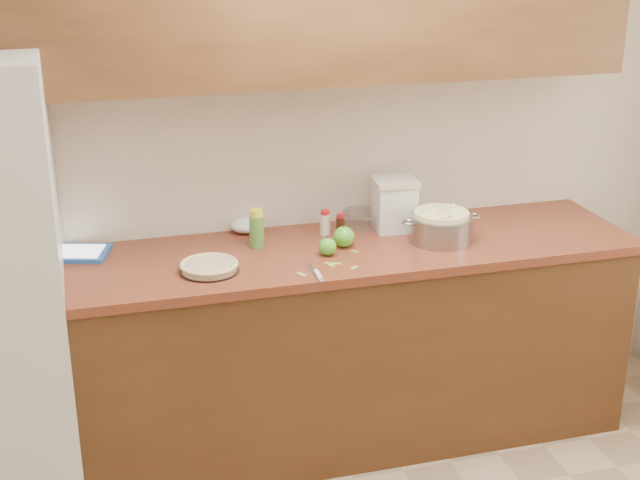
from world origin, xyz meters
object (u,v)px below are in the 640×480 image
object	(u,v)px
pie	(209,267)
tablet	(76,253)
flour_canister	(394,204)
colander	(441,227)

from	to	relation	value
pie	tablet	world-z (taller)	pie
flour_canister	tablet	xyz separation A→B (m)	(-1.38, 0.05, -0.11)
pie	flour_canister	xyz separation A→B (m)	(0.87, 0.27, 0.10)
flour_canister	colander	bearing A→B (deg)	-55.84
pie	tablet	size ratio (longest dim) A/B	0.78
pie	flour_canister	size ratio (longest dim) A/B	1.04
pie	flour_canister	distance (m)	0.92
pie	colander	world-z (taller)	colander
tablet	flour_canister	bearing A→B (deg)	14.43
tablet	pie	bearing A→B (deg)	-16.23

